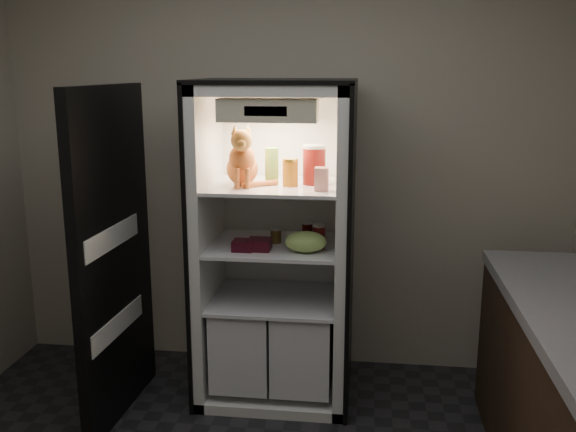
{
  "coord_description": "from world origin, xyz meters",
  "views": [
    {
      "loc": [
        0.52,
        -2.22,
        1.94
      ],
      "look_at": [
        0.08,
        1.32,
        1.11
      ],
      "focal_mm": 40.0,
      "sensor_mm": 36.0,
      "label": 1
    }
  ],
  "objects_px": {
    "cream_carton": "(322,179)",
    "parmesan_shaker": "(272,166)",
    "condiment_jar": "(276,235)",
    "berry_box_right": "(260,244)",
    "salsa_jar": "(290,172)",
    "grape_bag": "(306,242)",
    "berry_box_left": "(243,245)",
    "tabby_cat": "(242,162)",
    "pepper_jar": "(314,165)",
    "mayo_tub": "(290,170)",
    "refrigerator": "(276,265)",
    "soda_can_a": "(307,233)",
    "soda_can_c": "(319,237)",
    "soda_can_b": "(319,234)"
  },
  "relations": [
    {
      "from": "grape_bag",
      "to": "berry_box_right",
      "type": "bearing_deg",
      "value": 178.2
    },
    {
      "from": "soda_can_c",
      "to": "salsa_jar",
      "type": "bearing_deg",
      "value": 172.08
    },
    {
      "from": "tabby_cat",
      "to": "soda_can_b",
      "type": "bearing_deg",
      "value": 0.39
    },
    {
      "from": "mayo_tub",
      "to": "salsa_jar",
      "type": "bearing_deg",
      "value": -82.61
    },
    {
      "from": "soda_can_a",
      "to": "condiment_jar",
      "type": "relative_size",
      "value": 1.33
    },
    {
      "from": "condiment_jar",
      "to": "berry_box_right",
      "type": "xyz_separation_m",
      "value": [
        -0.07,
        -0.16,
        -0.01
      ]
    },
    {
      "from": "cream_carton",
      "to": "soda_can_a",
      "type": "height_order",
      "value": "cream_carton"
    },
    {
      "from": "cream_carton",
      "to": "soda_can_c",
      "type": "xyz_separation_m",
      "value": [
        -0.02,
        0.09,
        -0.35
      ]
    },
    {
      "from": "refrigerator",
      "to": "soda_can_a",
      "type": "height_order",
      "value": "refrigerator"
    },
    {
      "from": "salsa_jar",
      "to": "soda_can_c",
      "type": "height_order",
      "value": "salsa_jar"
    },
    {
      "from": "tabby_cat",
      "to": "pepper_jar",
      "type": "distance_m",
      "value": 0.4
    },
    {
      "from": "condiment_jar",
      "to": "parmesan_shaker",
      "type": "bearing_deg",
      "value": -171.45
    },
    {
      "from": "mayo_tub",
      "to": "soda_can_c",
      "type": "xyz_separation_m",
      "value": [
        0.19,
        -0.2,
        -0.35
      ]
    },
    {
      "from": "salsa_jar",
      "to": "cream_carton",
      "type": "xyz_separation_m",
      "value": [
        0.18,
        -0.11,
        -0.01
      ]
    },
    {
      "from": "pepper_jar",
      "to": "berry_box_left",
      "type": "height_order",
      "value": "pepper_jar"
    },
    {
      "from": "condiment_jar",
      "to": "pepper_jar",
      "type": "bearing_deg",
      "value": 2.25
    },
    {
      "from": "salsa_jar",
      "to": "grape_bag",
      "type": "xyz_separation_m",
      "value": [
        0.1,
        -0.1,
        -0.37
      ]
    },
    {
      "from": "cream_carton",
      "to": "parmesan_shaker",
      "type": "bearing_deg",
      "value": 149.06
    },
    {
      "from": "refrigerator",
      "to": "salsa_jar",
      "type": "bearing_deg",
      "value": -47.97
    },
    {
      "from": "pepper_jar",
      "to": "soda_can_a",
      "type": "bearing_deg",
      "value": 148.01
    },
    {
      "from": "refrigerator",
      "to": "condiment_jar",
      "type": "height_order",
      "value": "refrigerator"
    },
    {
      "from": "salsa_jar",
      "to": "berry_box_right",
      "type": "relative_size",
      "value": 1.24
    },
    {
      "from": "mayo_tub",
      "to": "refrigerator",
      "type": "bearing_deg",
      "value": -136.79
    },
    {
      "from": "mayo_tub",
      "to": "soda_can_a",
      "type": "relative_size",
      "value": 1.06
    },
    {
      "from": "berry_box_left",
      "to": "soda_can_c",
      "type": "bearing_deg",
      "value": 12.21
    },
    {
      "from": "refrigerator",
      "to": "condiment_jar",
      "type": "xyz_separation_m",
      "value": [
        0.0,
        -0.04,
        0.19
      ]
    },
    {
      "from": "parmesan_shaker",
      "to": "refrigerator",
      "type": "bearing_deg",
      "value": 65.99
    },
    {
      "from": "berry_box_left",
      "to": "grape_bag",
      "type": "bearing_deg",
      "value": 1.98
    },
    {
      "from": "soda_can_b",
      "to": "refrigerator",
      "type": "bearing_deg",
      "value": 169.47
    },
    {
      "from": "cream_carton",
      "to": "soda_can_c",
      "type": "relative_size",
      "value": 0.96
    },
    {
      "from": "berry_box_left",
      "to": "mayo_tub",
      "type": "bearing_deg",
      "value": 51.6
    },
    {
      "from": "cream_carton",
      "to": "salsa_jar",
      "type": "bearing_deg",
      "value": 148.26
    },
    {
      "from": "berry_box_right",
      "to": "condiment_jar",
      "type": "bearing_deg",
      "value": 66.72
    },
    {
      "from": "condiment_jar",
      "to": "grape_bag",
      "type": "height_order",
      "value": "grape_bag"
    },
    {
      "from": "soda_can_a",
      "to": "soda_can_b",
      "type": "relative_size",
      "value": 0.95
    },
    {
      "from": "mayo_tub",
      "to": "salsa_jar",
      "type": "height_order",
      "value": "salsa_jar"
    },
    {
      "from": "tabby_cat",
      "to": "soda_can_a",
      "type": "height_order",
      "value": "tabby_cat"
    },
    {
      "from": "pepper_jar",
      "to": "soda_can_c",
      "type": "bearing_deg",
      "value": -68.76
    },
    {
      "from": "berry_box_left",
      "to": "refrigerator",
      "type": "bearing_deg",
      "value": 54.73
    },
    {
      "from": "soda_can_b",
      "to": "soda_can_a",
      "type": "bearing_deg",
      "value": 149.43
    },
    {
      "from": "pepper_jar",
      "to": "soda_can_b",
      "type": "distance_m",
      "value": 0.4
    },
    {
      "from": "tabby_cat",
      "to": "mayo_tub",
      "type": "relative_size",
      "value": 2.92
    },
    {
      "from": "salsa_jar",
      "to": "condiment_jar",
      "type": "distance_m",
      "value": 0.4
    },
    {
      "from": "mayo_tub",
      "to": "soda_can_a",
      "type": "distance_m",
      "value": 0.38
    },
    {
      "from": "pepper_jar",
      "to": "berry_box_right",
      "type": "height_order",
      "value": "pepper_jar"
    },
    {
      "from": "condiment_jar",
      "to": "salsa_jar",
      "type": "bearing_deg",
      "value": -36.5
    },
    {
      "from": "salsa_jar",
      "to": "grape_bag",
      "type": "bearing_deg",
      "value": -45.56
    },
    {
      "from": "parmesan_shaker",
      "to": "berry_box_right",
      "type": "height_order",
      "value": "parmesan_shaker"
    },
    {
      "from": "condiment_jar",
      "to": "berry_box_left",
      "type": "xyz_separation_m",
      "value": [
        -0.16,
        -0.18,
        -0.01
      ]
    },
    {
      "from": "refrigerator",
      "to": "soda_can_a",
      "type": "xyz_separation_m",
      "value": [
        0.18,
        -0.0,
        0.21
      ]
    }
  ]
}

